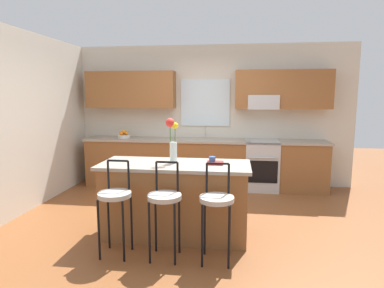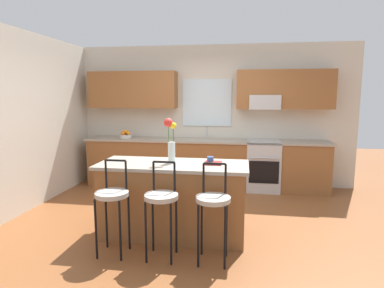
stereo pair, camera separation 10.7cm
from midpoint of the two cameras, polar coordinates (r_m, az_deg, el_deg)
ground_plane at (r=4.75m, az=-0.76°, el=-13.03°), size 14.00×14.00×0.00m
wall_left at (r=5.68m, az=-26.83°, el=3.62°), size 0.12×4.60×2.70m
back_wall_assembly at (r=6.39m, az=2.02°, el=6.39°), size 5.60×0.50×2.70m
counter_run at (r=6.24m, az=1.52°, el=-3.33°), size 4.56×0.64×0.92m
sink_faucet at (r=6.28m, az=1.87°, el=2.25°), size 0.02×0.13×0.23m
oven_range at (r=6.20m, az=11.57°, el=-3.64°), size 0.60×0.64×0.92m
kitchen_island at (r=4.12m, az=-3.73°, el=-9.63°), size 1.83×0.75×0.92m
bar_stool_near at (r=3.68m, az=-14.14°, el=-9.28°), size 0.36×0.36×1.04m
bar_stool_middle at (r=3.52m, az=-5.67°, el=-9.89°), size 0.36×0.36×1.04m
bar_stool_far at (r=3.44m, az=3.44°, el=-10.31°), size 0.36×0.36×1.04m
flower_vase at (r=3.98m, az=-4.19°, el=0.79°), size 0.15×0.11×0.55m
mug_ceramic at (r=3.96m, az=2.77°, el=-2.85°), size 0.08×0.08×0.09m
cookbook at (r=3.95m, az=3.29°, el=-3.31°), size 0.20×0.15×0.03m
fruit_bowl_oranges at (r=6.51m, az=-12.28°, el=1.53°), size 0.24×0.24×0.16m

